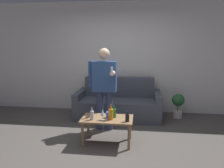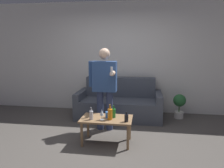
% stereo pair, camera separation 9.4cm
% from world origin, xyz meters
% --- Properties ---
extents(ground_plane, '(16.00, 16.00, 0.00)m').
position_xyz_m(ground_plane, '(0.00, 0.00, 0.00)').
color(ground_plane, '#514C47').
extents(wall_back, '(8.00, 0.06, 2.70)m').
position_xyz_m(wall_back, '(0.00, 2.15, 1.35)').
color(wall_back, silver).
rests_on(wall_back, ground_plane).
extents(couch, '(1.93, 0.90, 0.90)m').
position_xyz_m(couch, '(0.10, 1.64, 0.32)').
color(couch, '#474C56').
rests_on(couch, ground_plane).
extents(coffee_table, '(0.86, 0.50, 0.44)m').
position_xyz_m(coffee_table, '(0.05, 0.22, 0.38)').
color(coffee_table, '#8E6B47').
rests_on(coffee_table, ground_plane).
extents(bottle_orange, '(0.06, 0.06, 0.16)m').
position_xyz_m(bottle_orange, '(0.39, 0.09, 0.51)').
color(bottle_orange, black).
rests_on(bottle_orange, coffee_table).
extents(bottle_green, '(0.06, 0.06, 0.20)m').
position_xyz_m(bottle_green, '(-0.19, 0.11, 0.52)').
color(bottle_green, silver).
rests_on(bottle_green, coffee_table).
extents(bottle_dark, '(0.08, 0.08, 0.25)m').
position_xyz_m(bottle_dark, '(0.12, 0.16, 0.54)').
color(bottle_dark, orange).
rests_on(bottle_dark, coffee_table).
extents(bottle_yellow, '(0.07, 0.07, 0.21)m').
position_xyz_m(bottle_yellow, '(0.16, 0.27, 0.53)').
color(bottle_yellow, '#23752D').
rests_on(bottle_yellow, coffee_table).
extents(wine_glass_near, '(0.07, 0.07, 0.18)m').
position_xyz_m(wine_glass_near, '(-0.01, 0.12, 0.57)').
color(wine_glass_near, silver).
rests_on(wine_glass_near, coffee_table).
extents(cup_on_table, '(0.09, 0.09, 0.10)m').
position_xyz_m(cup_on_table, '(0.07, 0.25, 0.49)').
color(cup_on_table, '#3366B2').
rests_on(cup_on_table, coffee_table).
extents(person_standing_front, '(0.54, 0.43, 1.60)m').
position_xyz_m(person_standing_front, '(-0.10, 0.82, 0.93)').
color(person_standing_front, navy).
rests_on(person_standing_front, ground_plane).
extents(potted_plant, '(0.28, 0.28, 0.56)m').
position_xyz_m(potted_plant, '(1.47, 1.74, 0.34)').
color(potted_plant, silver).
rests_on(potted_plant, ground_plane).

